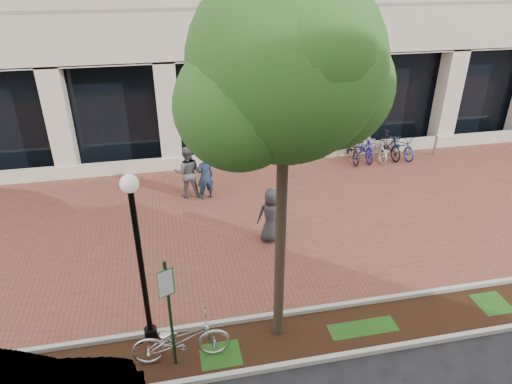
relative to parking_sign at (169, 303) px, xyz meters
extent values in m
plane|color=black|center=(2.40, 5.45, -1.67)|extent=(120.00, 120.00, 0.00)
cube|color=brown|center=(2.40, 5.45, -1.67)|extent=(40.00, 9.00, 0.01)
cube|color=black|center=(2.40, 0.20, -1.67)|extent=(40.00, 1.50, 0.01)
cube|color=#B1B0A7|center=(2.40, 0.95, -1.61)|extent=(40.00, 0.12, 0.12)
cube|color=#B1B0A7|center=(2.40, -0.55, -1.61)|extent=(40.00, 0.12, 0.12)
cube|color=black|center=(2.40, 11.05, 0.43)|extent=(40.00, 0.15, 4.20)
cube|color=beige|center=(2.40, 9.95, -1.42)|extent=(40.00, 0.25, 0.50)
cube|color=beige|center=(2.40, 10.35, 0.43)|extent=(0.80, 0.80, 4.20)
cube|color=#133517|center=(0.00, 0.01, -0.34)|extent=(0.05, 0.05, 2.65)
cube|color=#1A6B31|center=(0.00, -0.02, 0.51)|extent=(0.34, 0.02, 0.62)
cube|color=silver|center=(0.00, -0.03, 0.51)|extent=(0.30, 0.01, 0.56)
cylinder|color=black|center=(-0.50, 0.85, -1.52)|extent=(0.28, 0.28, 0.30)
cylinder|color=black|center=(-0.50, 0.85, 0.21)|extent=(0.12, 0.12, 3.76)
sphere|color=silver|center=(-0.50, 0.85, 2.23)|extent=(0.36, 0.36, 0.36)
cylinder|color=#423625|center=(2.33, 0.46, 0.50)|extent=(0.22, 0.22, 4.34)
sphere|color=#21561B|center=(2.33, 0.46, 4.37)|extent=(3.39, 3.39, 3.39)
sphere|color=#21561B|center=(3.26, 0.80, 3.86)|extent=(2.37, 2.37, 2.37)
sphere|color=#21561B|center=(1.48, 0.21, 3.77)|extent=(2.20, 2.20, 2.20)
imported|color=silver|center=(0.16, 0.14, -1.13)|extent=(2.08, 0.75, 1.09)
imported|color=#1C2C46|center=(1.43, 7.24, -0.81)|extent=(0.72, 0.57, 1.72)
imported|color=#5A5A5E|center=(0.85, 7.54, -0.73)|extent=(0.97, 0.79, 1.88)
imported|color=#28292D|center=(3.06, 4.19, -0.82)|extent=(0.87, 0.60, 1.70)
cylinder|color=#B2B2B6|center=(11.42, 9.14, -1.25)|extent=(0.11, 0.11, 0.84)
sphere|color=#B2B2B6|center=(11.42, 9.14, -0.78)|extent=(0.12, 0.12, 0.12)
imported|color=black|center=(7.74, 9.38, -1.17)|extent=(0.80, 1.96, 1.01)
imported|color=navy|center=(8.29, 9.38, -1.11)|extent=(0.56, 1.87, 1.12)
imported|color=silver|center=(8.84, 9.38, -1.17)|extent=(0.73, 1.94, 1.01)
imported|color=black|center=(9.39, 9.38, -1.11)|extent=(0.68, 1.90, 1.12)
imported|color=navy|center=(9.94, 9.38, -1.17)|extent=(0.93, 1.99, 1.01)
cylinder|color=#B2B2B6|center=(8.84, 9.38, -1.27)|extent=(0.04, 0.04, 0.80)
camera|label=1|loc=(0.26, -7.03, 6.01)|focal=32.00mm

